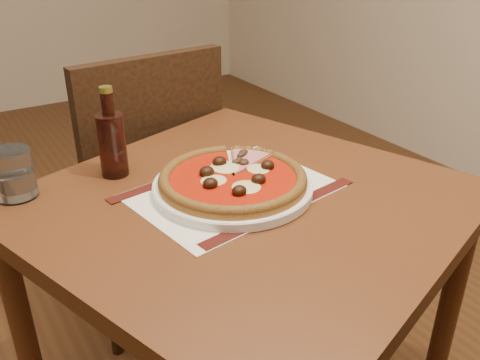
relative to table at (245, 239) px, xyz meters
name	(u,v)px	position (x,y,z in m)	size (l,w,h in m)	color
table	(245,239)	(0.00, 0.00, 0.00)	(1.01, 1.01, 0.75)	#5D2916
chair_far	(142,178)	(0.01, 0.61, -0.11)	(0.48, 0.48, 0.94)	black
placemat	(233,191)	(-0.01, 0.03, 0.10)	(0.40, 0.28, 0.00)	beige
plate	(233,187)	(-0.01, 0.03, 0.11)	(0.33, 0.33, 0.02)	white
pizza	(233,178)	(-0.01, 0.03, 0.13)	(0.30, 0.30, 0.04)	#AF742A
ham_slice	(246,158)	(0.07, 0.11, 0.13)	(0.14, 0.13, 0.02)	#AF742A
water_glass	(13,174)	(-0.39, 0.25, 0.15)	(0.08, 0.08, 0.10)	white
bottle	(112,142)	(-0.18, 0.24, 0.18)	(0.06, 0.06, 0.20)	#33130C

